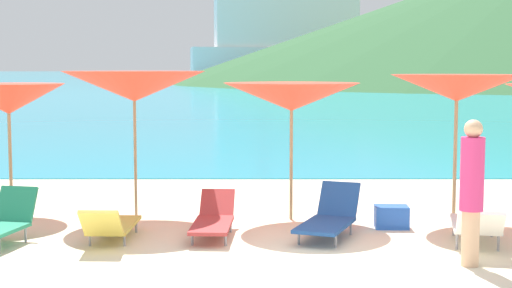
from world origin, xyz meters
TOP-DOWN VIEW (x-y plane):
  - ground_plane at (0.00, 10.00)m, footprint 50.00×100.00m
  - ocean_water at (0.00, 227.22)m, footprint 650.00×440.00m
  - umbrella_0 at (-4.70, 3.31)m, footprint 1.95×1.95m
  - umbrella_1 at (-2.57, 2.96)m, footprint 2.30×2.30m
  - umbrella_2 at (-0.05, 2.80)m, footprint 2.33×2.33m
  - umbrella_3 at (2.51, 2.61)m, footprint 2.20×2.20m
  - lounge_chair_0 at (-2.64, 1.19)m, footprint 0.59×1.65m
  - lounge_chair_1 at (-4.13, 1.05)m, footprint 0.83×1.36m
  - lounge_chair_3 at (-1.23, 1.59)m, footprint 0.60×1.66m
  - lounge_chair_5 at (2.39, 0.93)m, footprint 0.94×1.79m
  - lounge_chair_6 at (0.44, 1.52)m, footprint 1.11×1.66m
  - beachgoer_2 at (2.02, -0.11)m, footprint 0.29×0.29m
  - cooler_box at (1.45, 2.14)m, footprint 0.51×0.38m
  - cruise_ship at (6.75, 178.46)m, footprint 46.81×15.92m

SIDE VIEW (x-z plane):
  - ground_plane at x=0.00m, z-range -0.30..0.00m
  - ocean_water at x=0.00m, z-range 0.00..0.02m
  - cooler_box at x=1.45m, z-range 0.00..0.34m
  - lounge_chair_0 at x=-2.64m, z-range -0.05..0.54m
  - lounge_chair_3 at x=-1.23m, z-range -0.04..0.53m
  - lounge_chair_6 at x=0.44m, z-range -0.07..0.64m
  - lounge_chair_5 at x=2.39m, z-range -0.01..0.62m
  - lounge_chair_1 at x=-4.13m, z-range -0.05..0.68m
  - beachgoer_2 at x=2.02m, z-range 0.07..1.88m
  - umbrella_0 at x=-4.70m, z-range 0.83..3.00m
  - umbrella_2 at x=-0.05m, z-range 0.87..3.06m
  - umbrella_3 at x=2.51m, z-range 0.95..3.27m
  - umbrella_1 at x=-2.57m, z-range 0.94..3.32m
  - cruise_ship at x=6.75m, z-range -2.64..21.38m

